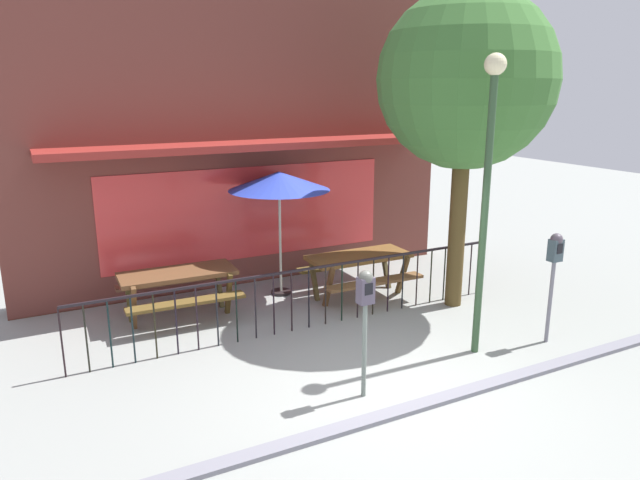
% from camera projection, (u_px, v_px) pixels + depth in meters
% --- Properties ---
extents(ground, '(40.00, 40.00, 0.00)m').
position_uv_depth(ground, '(386.00, 389.00, 7.20)').
color(ground, gray).
extents(pub_storefront, '(8.29, 1.42, 5.31)m').
position_uv_depth(pub_storefront, '(243.00, 141.00, 10.68)').
color(pub_storefront, '#452013').
rests_on(pub_storefront, ground).
extents(patio_fence_front, '(6.99, 0.04, 0.97)m').
position_uv_depth(patio_fence_front, '(309.00, 287.00, 8.88)').
color(patio_fence_front, black).
rests_on(patio_fence_front, ground).
extents(picnic_table_left, '(1.84, 1.41, 0.79)m').
position_uv_depth(picnic_table_left, '(178.00, 281.00, 9.29)').
color(picnic_table_left, brown).
rests_on(picnic_table_left, ground).
extents(picnic_table_right, '(1.82, 1.38, 0.79)m').
position_uv_depth(picnic_table_right, '(359.00, 264.00, 10.23)').
color(picnic_table_right, brown).
rests_on(picnic_table_right, ground).
extents(patio_umbrella, '(1.76, 1.76, 2.21)m').
position_uv_depth(patio_umbrella, '(279.00, 182.00, 10.03)').
color(patio_umbrella, black).
rests_on(patio_umbrella, ground).
extents(parking_meter_near, '(0.18, 0.17, 1.58)m').
position_uv_depth(parking_meter_near, '(365.00, 300.00, 6.74)').
color(parking_meter_near, slate).
rests_on(parking_meter_near, ground).
extents(parking_meter_far, '(0.18, 0.17, 1.63)m').
position_uv_depth(parking_meter_far, '(555.00, 259.00, 8.23)').
color(parking_meter_far, slate).
rests_on(parking_meter_far, ground).
extents(street_tree, '(2.80, 2.80, 5.12)m').
position_uv_depth(street_tree, '(466.00, 81.00, 9.08)').
color(street_tree, '#4F3D1E').
rests_on(street_tree, ground).
extents(street_lamp, '(0.28, 0.28, 4.02)m').
position_uv_depth(street_lamp, '(488.00, 166.00, 7.57)').
color(street_lamp, '#304E2F').
rests_on(street_lamp, ground).
extents(curb_edge, '(11.61, 0.20, 0.11)m').
position_uv_depth(curb_edge, '(412.00, 410.00, 6.74)').
color(curb_edge, slate).
rests_on(curb_edge, ground).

